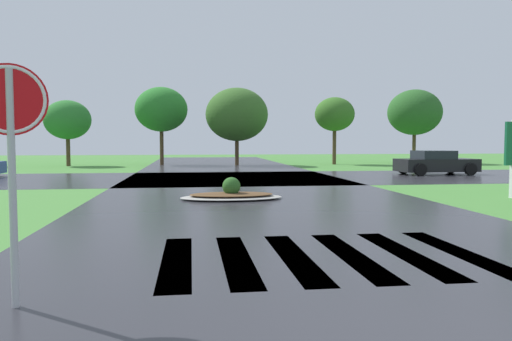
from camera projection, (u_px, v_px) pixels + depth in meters
The scene contains 7 objects.
asphalt_roadway at pixel (265, 206), 13.51m from camera, with size 10.15×80.00×0.01m, color #2B2B30.
asphalt_cross_road at pixel (233, 178), 23.62m from camera, with size 90.00×9.14×0.01m, color #2B2B30.
crosswalk_stripes at pixel (323, 256), 7.66m from camera, with size 4.95×3.34×0.01m.
stop_sign at pixel (11, 127), 5.19m from camera, with size 0.74×0.25×2.61m.
median_island at pixel (231, 195), 15.08m from camera, with size 3.13×1.62×0.68m.
car_dark_suv at pixel (436, 163), 26.08m from camera, with size 4.20×2.20×1.27m.
background_treeline at pixel (211, 114), 36.33m from camera, with size 38.33×6.04×5.86m.
Camera 1 is at (-2.03, -3.28, 1.80)m, focal length 34.51 mm.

